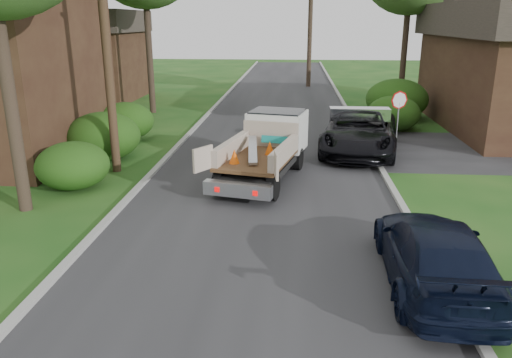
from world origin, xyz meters
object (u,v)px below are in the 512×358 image
at_px(stop_sign, 399,108).
at_px(navy_suv, 435,253).
at_px(utility_pole, 104,22).
at_px(flatbed_truck, 270,142).
at_px(black_pickup, 360,131).
at_px(house_left_far, 84,54).

relative_size(stop_sign, navy_suv, 0.51).
height_order(utility_pole, navy_suv, utility_pole).
distance_m(stop_sign, utility_pole, 11.91).
bearing_deg(flatbed_truck, black_pickup, 56.07).
distance_m(stop_sign, black_pickup, 1.91).
bearing_deg(utility_pole, black_pickup, 21.09).
relative_size(stop_sign, flatbed_truck, 0.42).
distance_m(house_left_far, navy_suv, 30.08).
bearing_deg(black_pickup, flatbed_truck, -127.08).
bearing_deg(black_pickup, navy_suv, -79.28).
bearing_deg(black_pickup, house_left_far, 151.36).
bearing_deg(black_pickup, stop_sign, 27.56).
height_order(black_pickup, navy_suv, black_pickup).
distance_m(utility_pole, flatbed_truck, 6.84).
height_order(utility_pole, house_left_far, utility_pole).
distance_m(utility_pole, navy_suv, 12.73).
bearing_deg(house_left_far, utility_pole, -64.77).
bearing_deg(utility_pole, navy_suv, -38.87).
bearing_deg(black_pickup, utility_pole, -149.23).
distance_m(house_left_far, black_pickup, 21.91).
relative_size(flatbed_truck, navy_suv, 1.21).
relative_size(stop_sign, black_pickup, 0.40).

